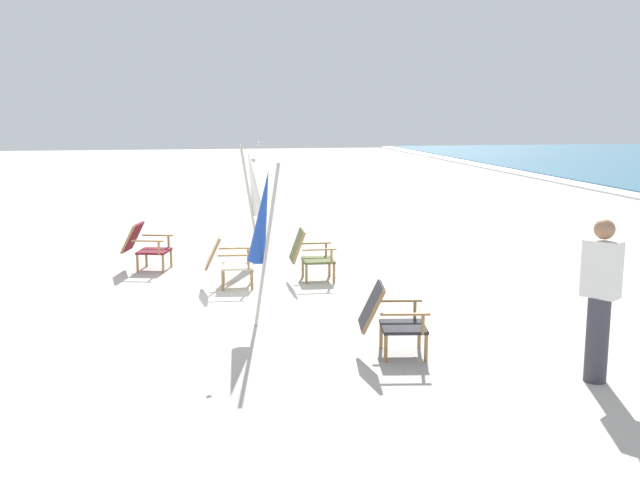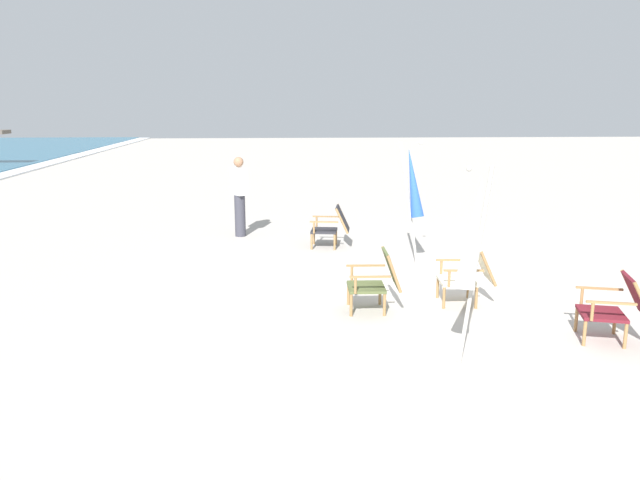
{
  "view_description": "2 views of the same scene",
  "coord_description": "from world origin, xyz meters",
  "views": [
    {
      "loc": [
        10.13,
        -0.46,
        2.68
      ],
      "look_at": [
        -0.43,
        1.38,
        0.78
      ],
      "focal_mm": 42.0,
      "sensor_mm": 36.0,
      "label": 1
    },
    {
      "loc": [
        -9.06,
        2.59,
        2.7
      ],
      "look_at": [
        -0.61,
        2.07,
        0.83
      ],
      "focal_mm": 35.0,
      "sensor_mm": 36.0,
      "label": 2
    }
  ],
  "objects": [
    {
      "name": "umbrella_furled_blue",
      "position": [
        1.21,
        0.39,
        1.37
      ],
      "size": [
        0.49,
        0.45,
        2.09
      ],
      "color": "#B7B2A8",
      "rests_on": "ground"
    },
    {
      "name": "beach_chair_back_left",
      "position": [
        -2.48,
        -1.24,
        0.42
      ],
      "size": [
        0.74,
        0.86,
        0.79
      ],
      "color": "maroon",
      "rests_on": "ground"
    },
    {
      "name": "ground_plane",
      "position": [
        0.0,
        0.0,
        0.0
      ],
      "size": [
        80.0,
        80.0,
        0.0
      ],
      "primitive_type": "plane",
      "color": "#B2AAA0"
    },
    {
      "name": "beach_chair_front_right",
      "position": [
        2.5,
        1.63,
        0.43
      ],
      "size": [
        0.67,
        0.8,
        0.8
      ],
      "color": "#28282D",
      "rests_on": "ground"
    },
    {
      "name": "umbrella_furled_white",
      "position": [
        -2.9,
        0.62,
        1.37
      ],
      "size": [
        0.44,
        0.49,
        2.09
      ],
      "color": "#B7B2A8",
      "rests_on": "ground"
    },
    {
      "name": "person_near_chairs",
      "position": [
        3.62,
        3.45,
        0.84
      ],
      "size": [
        0.39,
        0.36,
        1.63
      ],
      "color": "#383842",
      "rests_on": "ground"
    },
    {
      "name": "beach_chair_front_left",
      "position": [
        -1.22,
        1.34,
        0.43
      ],
      "size": [
        0.61,
        0.7,
        0.82
      ],
      "color": "#515B33",
      "rests_on": "ground"
    },
    {
      "name": "beach_chair_mid_center",
      "position": [
        -1.01,
        0.05,
        0.43
      ],
      "size": [
        0.63,
        0.76,
        0.8
      ],
      "color": "beige",
      "rests_on": "ground"
    }
  ]
}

